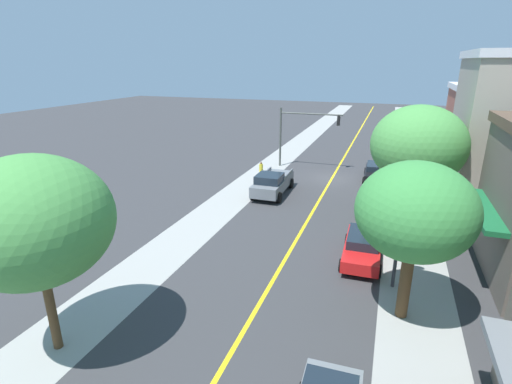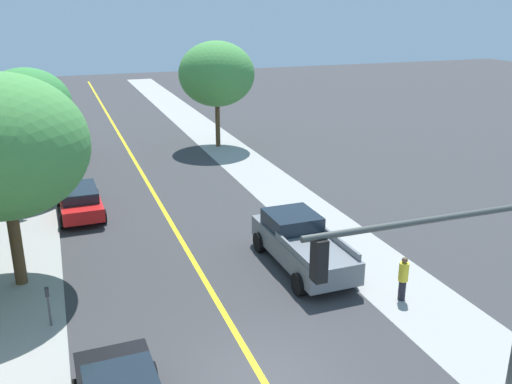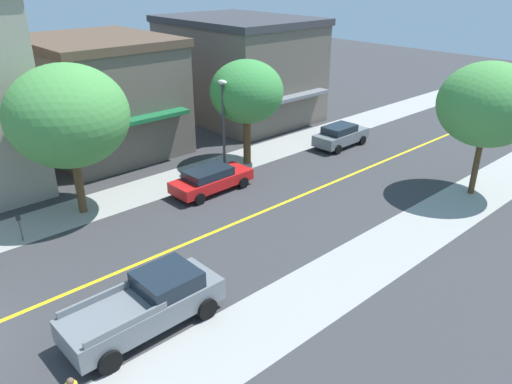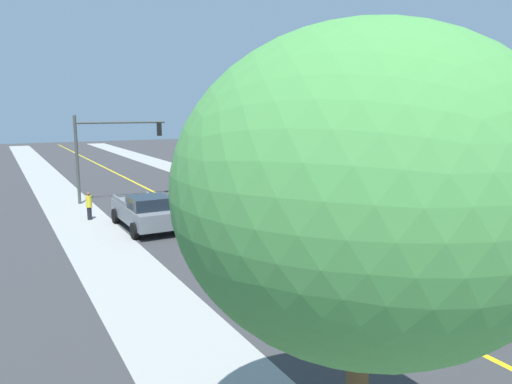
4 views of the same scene
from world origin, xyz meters
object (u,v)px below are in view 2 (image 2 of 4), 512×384
street_tree_left_near (217,74)px  street_tree_left_far (27,106)px  grey_pickup_truck (301,243)px  parking_meter (48,301)px  grey_sedan_left_curb (70,144)px  pedestrian_yellow_shirt (403,277)px  street_lamp (37,134)px  traffic_light_mast (461,271)px  red_sedan_left_curb (80,199)px  street_tree_right_corner (1,147)px

street_tree_left_near → street_tree_left_far: street_tree_left_near is taller
grey_pickup_truck → street_tree_left_far: bearing=35.6°
parking_meter → grey_sedan_left_curb: (1.53, 21.01, -0.06)m
pedestrian_yellow_shirt → street_tree_left_far: bearing=-79.0°
grey_pickup_truck → pedestrian_yellow_shirt: 4.17m
street_tree_left_far → pedestrian_yellow_shirt: street_tree_left_far is taller
street_tree_left_near → grey_sedan_left_curb: bearing=175.7°
street_tree_left_far → street_lamp: size_ratio=1.15×
traffic_light_mast → grey_sedan_left_curb: traffic_light_mast is taller
grey_sedan_left_curb → grey_pickup_truck: bearing=-160.6°
grey_sedan_left_curb → traffic_light_mast: bearing=-166.8°
street_tree_left_far → red_sedan_left_curb: (1.95, -4.39, -3.83)m
street_tree_right_corner → grey_pickup_truck: size_ratio=1.34×
traffic_light_mast → grey_sedan_left_curb: (-7.42, 28.51, -3.12)m
street_tree_right_corner → parking_meter: 5.43m
red_sedan_left_curb → street_lamp: bearing=33.7°
street_tree_right_corner → red_sedan_left_curb: bearing=69.1°
street_lamp → grey_pickup_truck: 14.39m
grey_pickup_truck → traffic_light_mast: bearing=178.4°
street_tree_left_near → pedestrian_yellow_shirt: 23.02m
street_tree_left_far → grey_sedan_left_curb: street_tree_left_far is taller
street_tree_left_far → street_lamp: (0.36, -2.13, -1.01)m
traffic_light_mast → street_tree_left_near: bearing=-95.0°
street_lamp → pedestrian_yellow_shirt: size_ratio=3.59×
street_tree_right_corner → grey_pickup_truck: bearing=-12.0°
grey_sedan_left_curb → grey_pickup_truck: (7.54, -19.79, 0.12)m
street_tree_left_far → street_lamp: 2.39m
red_sedan_left_curb → pedestrian_yellow_shirt: size_ratio=3.01×
parking_meter → grey_sedan_left_curb: bearing=85.8°
street_tree_left_near → street_tree_left_far: 13.34m
traffic_light_mast → grey_pickup_truck: size_ratio=1.08×
grey_pickup_truck → pedestrian_yellow_shirt: size_ratio=3.54×
pedestrian_yellow_shirt → red_sedan_left_curb: bearing=-75.5°
grey_pickup_truck → street_tree_right_corner: bearing=77.2°
traffic_light_mast → pedestrian_yellow_shirt: bearing=-113.8°
street_tree_left_far → street_lamp: street_tree_left_far is taller
grey_sedan_left_curb → pedestrian_yellow_shirt: (9.68, -23.37, 0.02)m
street_tree_left_far → parking_meter: (0.46, -14.13, -3.71)m
traffic_light_mast → street_lamp: 21.49m
street_lamp → red_sedan_left_curb: 3.94m
parking_meter → traffic_light_mast: 12.06m
grey_pickup_truck → pedestrian_yellow_shirt: grey_pickup_truck is taller
street_tree_left_far → street_lamp: bearing=-80.4°
street_tree_left_near → street_lamp: street_tree_left_near is taller
street_tree_right_corner → pedestrian_yellow_shirt: (12.16, -5.71, -4.20)m
street_tree_right_corner → grey_pickup_truck: 11.03m
street_tree_left_near → pedestrian_yellow_shirt: (-0.16, -22.64, -4.16)m
street_tree_left_far → pedestrian_yellow_shirt: (11.67, -16.49, -3.74)m
street_tree_right_corner → traffic_light_mast: street_tree_right_corner is taller
street_tree_left_near → grey_pickup_truck: street_tree_left_near is taller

